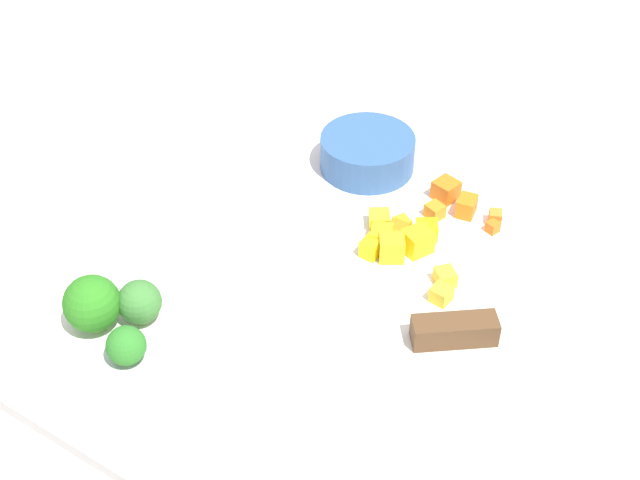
% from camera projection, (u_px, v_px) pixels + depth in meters
% --- Properties ---
extents(ground_plane, '(4.00, 4.00, 0.00)m').
position_uv_depth(ground_plane, '(320.00, 259.00, 0.75)').
color(ground_plane, gray).
extents(cutting_board, '(0.52, 0.36, 0.01)m').
position_uv_depth(cutting_board, '(320.00, 254.00, 0.75)').
color(cutting_board, white).
rests_on(cutting_board, ground_plane).
extents(prep_bowl, '(0.09, 0.09, 0.03)m').
position_uv_depth(prep_bowl, '(367.00, 153.00, 0.82)').
color(prep_bowl, '#315893').
rests_on(prep_bowl, cutting_board).
extents(chef_knife, '(0.22, 0.28, 0.02)m').
position_uv_depth(chef_knife, '(358.00, 340.00, 0.65)').
color(chef_knife, silver).
rests_on(chef_knife, cutting_board).
extents(carrot_dice_0, '(0.01, 0.01, 0.01)m').
position_uv_depth(carrot_dice_0, '(493.00, 227.00, 0.76)').
color(carrot_dice_0, orange).
rests_on(carrot_dice_0, cutting_board).
extents(carrot_dice_1, '(0.02, 0.02, 0.02)m').
position_uv_depth(carrot_dice_1, '(446.00, 190.00, 0.79)').
color(carrot_dice_1, orange).
rests_on(carrot_dice_1, cutting_board).
extents(carrot_dice_2, '(0.02, 0.02, 0.02)m').
position_uv_depth(carrot_dice_2, '(467.00, 206.00, 0.77)').
color(carrot_dice_2, orange).
rests_on(carrot_dice_2, cutting_board).
extents(carrot_dice_3, '(0.02, 0.01, 0.01)m').
position_uv_depth(carrot_dice_3, '(495.00, 218.00, 0.76)').
color(carrot_dice_3, orange).
rests_on(carrot_dice_3, cutting_board).
extents(carrot_dice_4, '(0.02, 0.02, 0.01)m').
position_uv_depth(carrot_dice_4, '(397.00, 232.00, 0.75)').
color(carrot_dice_4, orange).
rests_on(carrot_dice_4, cutting_board).
extents(carrot_dice_5, '(0.02, 0.02, 0.01)m').
position_uv_depth(carrot_dice_5, '(435.00, 211.00, 0.77)').
color(carrot_dice_5, orange).
rests_on(carrot_dice_5, cutting_board).
extents(pepper_dice_0, '(0.02, 0.02, 0.01)m').
position_uv_depth(pepper_dice_0, '(445.00, 277.00, 0.71)').
color(pepper_dice_0, yellow).
rests_on(pepper_dice_0, cutting_board).
extents(pepper_dice_1, '(0.02, 0.02, 0.01)m').
position_uv_depth(pepper_dice_1, '(402.00, 225.00, 0.76)').
color(pepper_dice_1, yellow).
rests_on(pepper_dice_1, cutting_board).
extents(pepper_dice_2, '(0.03, 0.03, 0.02)m').
position_uv_depth(pepper_dice_2, '(392.00, 248.00, 0.73)').
color(pepper_dice_2, yellow).
rests_on(pepper_dice_2, cutting_board).
extents(pepper_dice_3, '(0.03, 0.03, 0.01)m').
position_uv_depth(pepper_dice_3, '(379.00, 220.00, 0.76)').
color(pepper_dice_3, yellow).
rests_on(pepper_dice_3, cutting_board).
extents(pepper_dice_4, '(0.03, 0.03, 0.02)m').
position_uv_depth(pepper_dice_4, '(418.00, 241.00, 0.73)').
color(pepper_dice_4, yellow).
rests_on(pepper_dice_4, cutting_board).
extents(pepper_dice_5, '(0.02, 0.02, 0.02)m').
position_uv_depth(pepper_dice_5, '(372.00, 247.00, 0.73)').
color(pepper_dice_5, yellow).
rests_on(pepper_dice_5, cutting_board).
extents(pepper_dice_6, '(0.03, 0.02, 0.02)m').
position_uv_depth(pepper_dice_6, '(381.00, 238.00, 0.74)').
color(pepper_dice_6, yellow).
rests_on(pepper_dice_6, cutting_board).
extents(pepper_dice_7, '(0.02, 0.02, 0.01)m').
position_uv_depth(pepper_dice_7, '(427.00, 230.00, 0.75)').
color(pepper_dice_7, yellow).
rests_on(pepper_dice_7, cutting_board).
extents(pepper_dice_8, '(0.02, 0.02, 0.01)m').
position_uv_depth(pepper_dice_8, '(444.00, 291.00, 0.69)').
color(pepper_dice_8, yellow).
rests_on(pepper_dice_8, cutting_board).
extents(broccoli_floret_0, '(0.03, 0.03, 0.04)m').
position_uv_depth(broccoli_floret_0, '(140.00, 302.00, 0.67)').
color(broccoli_floret_0, '#85AE5C').
rests_on(broccoli_floret_0, cutting_board).
extents(broccoli_floret_1, '(0.03, 0.03, 0.03)m').
position_uv_depth(broccoli_floret_1, '(126.00, 346.00, 0.63)').
color(broccoli_floret_1, '#82C165').
rests_on(broccoli_floret_1, cutting_board).
extents(broccoli_floret_2, '(0.04, 0.04, 0.05)m').
position_uv_depth(broccoli_floret_2, '(92.00, 304.00, 0.66)').
color(broccoli_floret_2, '#93B564').
rests_on(broccoli_floret_2, cutting_board).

